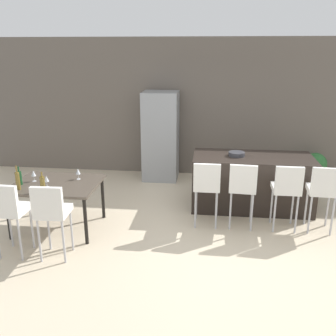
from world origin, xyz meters
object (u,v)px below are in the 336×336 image
wine_bottle_right (43,184)px  wine_glass_end (46,179)px  kitchen_island (251,182)px  bar_chair_left (207,184)px  wine_glass_left (33,174)px  bar_chair_right (287,187)px  refrigerator (161,136)px  wine_bottle_middle (19,178)px  fruit_bowl (237,154)px  wine_glass_near (78,172)px  dining_table (57,187)px  potted_plant (315,166)px  bar_chair_far (323,189)px  bar_chair_middle (243,185)px  wine_bottle_far (18,180)px  dining_chair_near (9,208)px  dining_chair_far (51,210)px

wine_bottle_right → wine_glass_end: size_ratio=1.69×
kitchen_island → bar_chair_left: size_ratio=1.93×
wine_bottle_right → wine_glass_left: size_ratio=1.69×
bar_chair_right → refrigerator: bearing=135.0°
wine_bottle_middle → fruit_bowl: size_ratio=1.00×
wine_glass_near → bar_chair_left: bearing=3.6°
dining_table → potted_plant: (4.43, 2.52, -0.29)m
wine_glass_left → bar_chair_far: bearing=3.9°
bar_chair_middle → wine_bottle_far: bearing=-168.6°
dining_chair_near → bar_chair_middle: bearing=21.2°
wine_bottle_far → potted_plant: (4.85, 2.83, -0.49)m
bar_chair_far → refrigerator: bearing=141.1°
bar_chair_left → wine_glass_near: (-1.97, -0.12, 0.17)m
bar_chair_right → wine_bottle_middle: size_ratio=3.81×
bar_chair_far → wine_bottle_right: (-4.00, -0.69, 0.16)m
wine_glass_end → fruit_bowl: (2.80, 1.34, 0.09)m
wine_glass_end → wine_bottle_middle: bearing=173.2°
bar_chair_far → refrigerator: size_ratio=0.57×
dining_chair_near → potted_plant: size_ratio=1.61×
wine_glass_near → wine_bottle_right: bearing=-119.0°
dining_chair_near → wine_bottle_right: size_ratio=3.58×
wine_bottle_far → wine_glass_end: 0.39m
wine_bottle_right → refrigerator: size_ratio=0.16×
bar_chair_right → refrigerator: refrigerator is taller
wine_glass_end → potted_plant: 5.25m
kitchen_island → wine_glass_near: kitchen_island is taller
dining_table → dining_chair_far: (0.29, -0.86, 0.02)m
wine_glass_left → wine_glass_near: bearing=14.9°
potted_plant → wine_bottle_middle: bearing=-151.9°
refrigerator → potted_plant: bearing=-0.2°
fruit_bowl → bar_chair_middle: bearing=-86.4°
wine_bottle_right → potted_plant: 5.33m
wine_bottle_right → potted_plant: size_ratio=0.45×
potted_plant → bar_chair_middle: bearing=-127.0°
wine_bottle_middle → wine_glass_near: bearing=22.9°
bar_chair_middle → dining_table: bearing=-173.1°
wine_glass_left → wine_glass_end: size_ratio=1.00×
bar_chair_middle → wine_bottle_right: bar_chair_middle is taller
bar_chair_right → dining_chair_far: size_ratio=1.00×
fruit_bowl → wine_bottle_right: bearing=-151.1°
wine_bottle_middle → bar_chair_middle: bearing=7.8°
kitchen_island → wine_bottle_right: (-3.06, -1.54, 0.40)m
potted_plant → wine_glass_end: bearing=-149.1°
bar_chair_far → bar_chair_left: bearing=-180.0°
bar_chair_middle → bar_chair_right: 0.65m
bar_chair_right → kitchen_island: bearing=116.5°
potted_plant → dining_table: bearing=-150.4°
wine_bottle_far → wine_bottle_right: (0.39, -0.04, -0.02)m
dining_chair_near → wine_bottle_right: dining_chair_near is taller
dining_table → wine_glass_end: size_ratio=7.30×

